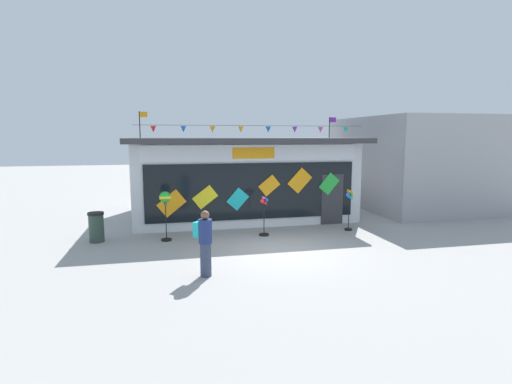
{
  "coord_description": "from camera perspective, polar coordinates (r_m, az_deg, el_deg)",
  "views": [
    {
      "loc": [
        -3.33,
        -11.55,
        3.5
      ],
      "look_at": [
        -0.13,
        2.57,
        1.47
      ],
      "focal_mm": 28.01,
      "sensor_mm": 36.0,
      "label": 1
    }
  ],
  "objects": [
    {
      "name": "person_near_camera",
      "position": [
        10.1,
        -7.32,
        -7.06
      ],
      "size": [
        0.47,
        0.44,
        1.68
      ],
      "rotation": [
        0.0,
        0.0,
        0.92
      ],
      "color": "#333D56",
      "rests_on": "ground_plane"
    },
    {
      "name": "kite_shop_building",
      "position": [
        17.78,
        -2.28,
        2.27
      ],
      "size": [
        9.34,
        6.33,
        4.51
      ],
      "color": "silver",
      "rests_on": "ground_plane"
    },
    {
      "name": "wind_spinner_left",
      "position": [
        14.08,
        1.19,
        -3.24
      ],
      "size": [
        0.35,
        0.35,
        1.43
      ],
      "color": "black",
      "rests_on": "ground_plane"
    },
    {
      "name": "wind_spinner_far_left",
      "position": [
        13.65,
        -12.82,
        -1.37
      ],
      "size": [
        0.38,
        0.38,
        1.68
      ],
      "color": "black",
      "rests_on": "ground_plane"
    },
    {
      "name": "wind_spinner_center_left",
      "position": [
        15.21,
        13.2,
        -1.42
      ],
      "size": [
        0.39,
        0.29,
        1.56
      ],
      "color": "black",
      "rests_on": "ground_plane"
    },
    {
      "name": "trash_bin",
      "position": [
        14.33,
        -21.84,
        -4.66
      ],
      "size": [
        0.52,
        0.52,
        1.0
      ],
      "color": "#2D4238",
      "rests_on": "ground_plane"
    },
    {
      "name": "neighbour_building",
      "position": [
        21.81,
        22.33,
        3.98
      ],
      "size": [
        6.63,
        7.53,
        4.4
      ],
      "primitive_type": "cube",
      "color": "#99999E",
      "rests_on": "ground_plane"
    },
    {
      "name": "ground_plane",
      "position": [
        12.52,
        3.22,
        -8.25
      ],
      "size": [
        80.0,
        80.0,
        0.0
      ],
      "primitive_type": "plane",
      "color": "#9E9B99"
    }
  ]
}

